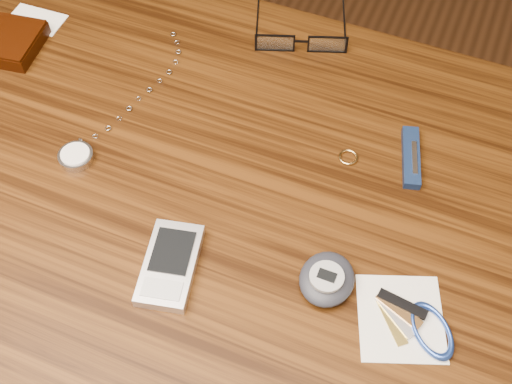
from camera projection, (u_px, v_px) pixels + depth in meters
desk at (198, 237)px, 0.83m from camera, size 1.00×0.70×0.75m
wallet_and_card at (2, 40)px, 0.88m from camera, size 0.11×0.14×0.02m
eyeglasses at (301, 41)px, 0.88m from camera, size 0.16×0.16×0.03m
gold_ring at (348, 157)px, 0.77m from camera, size 0.02×0.02×0.00m
pocket_watch at (80, 152)px, 0.77m from camera, size 0.06×0.27×0.01m
pda_phone at (170, 265)px, 0.68m from camera, size 0.08×0.11×0.02m
pedometer at (327, 279)px, 0.67m from camera, size 0.06×0.07×0.03m
notepad_keys at (416, 324)px, 0.65m from camera, size 0.13×0.12×0.01m
pocket_knife at (411, 157)px, 0.77m from camera, size 0.04×0.09×0.01m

